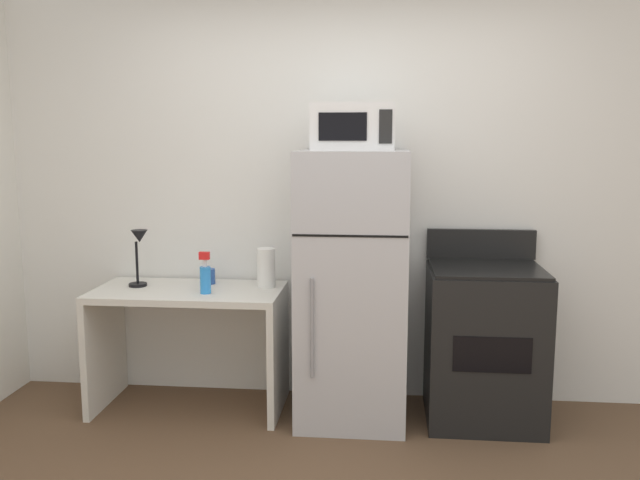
# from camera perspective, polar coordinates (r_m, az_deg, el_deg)

# --- Properties ---
(wall_back_white) EXTENTS (5.00, 0.10, 2.60)m
(wall_back_white) POSITION_cam_1_polar(r_m,az_deg,el_deg) (4.23, 2.03, 3.92)
(wall_back_white) COLOR white
(wall_back_white) RESTS_ON ground
(desk) EXTENTS (1.14, 0.59, 0.75)m
(desk) POSITION_cam_1_polar(r_m,az_deg,el_deg) (4.17, -11.14, -7.19)
(desk) COLOR silver
(desk) RESTS_ON ground
(desk_lamp) EXTENTS (0.14, 0.12, 0.35)m
(desk_lamp) POSITION_cam_1_polar(r_m,az_deg,el_deg) (4.20, -15.27, -0.68)
(desk_lamp) COLOR black
(desk_lamp) RESTS_ON desk
(spray_bottle) EXTENTS (0.06, 0.06, 0.25)m
(spray_bottle) POSITION_cam_1_polar(r_m,az_deg,el_deg) (3.96, -9.81, -3.14)
(spray_bottle) COLOR #2D8CEA
(spray_bottle) RESTS_ON desk
(paper_towel_roll) EXTENTS (0.11, 0.11, 0.24)m
(paper_towel_roll) POSITION_cam_1_polar(r_m,az_deg,el_deg) (4.08, -4.64, -2.38)
(paper_towel_roll) COLOR white
(paper_towel_roll) RESTS_ON desk
(coffee_mug) EXTENTS (0.08, 0.08, 0.09)m
(coffee_mug) POSITION_cam_1_polar(r_m,az_deg,el_deg) (4.23, -9.52, -3.09)
(coffee_mug) COLOR #264C99
(coffee_mug) RESTS_ON desk
(refrigerator) EXTENTS (0.63, 0.68, 1.59)m
(refrigerator) POSITION_cam_1_polar(r_m,az_deg,el_deg) (3.91, 2.80, -4.02)
(refrigerator) COLOR #B7B7BC
(refrigerator) RESTS_ON ground
(microwave) EXTENTS (0.46, 0.35, 0.26)m
(microwave) POSITION_cam_1_polar(r_m,az_deg,el_deg) (3.79, 2.89, 9.65)
(microwave) COLOR silver
(microwave) RESTS_ON refrigerator
(oven_range) EXTENTS (0.66, 0.61, 1.10)m
(oven_range) POSITION_cam_1_polar(r_m,az_deg,el_deg) (4.06, 13.88, -8.56)
(oven_range) COLOR black
(oven_range) RESTS_ON ground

